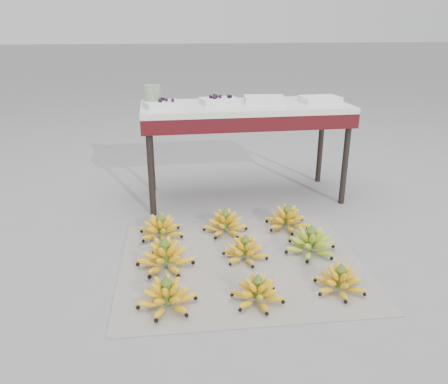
{
  "coord_description": "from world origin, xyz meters",
  "views": [
    {
      "loc": [
        -0.5,
        -1.92,
        1.17
      ],
      "look_at": [
        -0.14,
        0.42,
        0.26
      ],
      "focal_mm": 35.0,
      "sensor_mm": 36.0,
      "label": 1
    }
  ],
  "objects": [
    {
      "name": "tray_right",
      "position": [
        0.24,
        1.02,
        0.69
      ],
      "size": [
        0.29,
        0.23,
        0.04
      ],
      "color": "silver",
      "rests_on": "vendor_table"
    },
    {
      "name": "vendor_table",
      "position": [
        0.1,
        0.99,
        0.59
      ],
      "size": [
        1.4,
        0.56,
        0.67
      ],
      "color": "black",
      "rests_on": "ground"
    },
    {
      "name": "bunch_mid_center",
      "position": [
        -0.08,
        0.08,
        0.06
      ],
      "size": [
        0.31,
        0.31,
        0.15
      ],
      "rotation": [
        0.0,
        0.0,
        -0.42
      ],
      "color": "#FFBF09",
      "rests_on": "newspaper_mat"
    },
    {
      "name": "bunch_front_right",
      "position": [
        0.3,
        -0.28,
        0.06
      ],
      "size": [
        0.3,
        0.3,
        0.15
      ],
      "rotation": [
        0.0,
        0.0,
        0.31
      ],
      "color": "#FFBF09",
      "rests_on": "newspaper_mat"
    },
    {
      "name": "bunch_back_left",
      "position": [
        -0.51,
        0.41,
        0.06
      ],
      "size": [
        0.31,
        0.31,
        0.16
      ],
      "rotation": [
        0.0,
        0.0,
        0.23
      ],
      "color": "#FFBF09",
      "rests_on": "newspaper_mat"
    },
    {
      "name": "ground",
      "position": [
        0.0,
        0.0,
        0.0
      ],
      "size": [
        60.0,
        60.0,
        0.0
      ],
      "primitive_type": "plane",
      "color": "gray",
      "rests_on": "ground"
    },
    {
      "name": "newspaper_mat",
      "position": [
        -0.11,
        0.04,
        0.0
      ],
      "size": [
        1.29,
        1.1,
        0.01
      ],
      "primitive_type": "cube",
      "rotation": [
        0.0,
        0.0,
        -0.04
      ],
      "color": "silver",
      "rests_on": "ground"
    },
    {
      "name": "bunch_front_center",
      "position": [
        -0.1,
        -0.31,
        0.06
      ],
      "size": [
        0.29,
        0.29,
        0.14
      ],
      "rotation": [
        0.0,
        0.0,
        0.25
      ],
      "color": "#FFBF09",
      "rests_on": "newspaper_mat"
    },
    {
      "name": "bunch_mid_right",
      "position": [
        0.29,
        0.09,
        0.06
      ],
      "size": [
        0.31,
        0.31,
        0.17
      ],
      "rotation": [
        0.0,
        0.0,
        -0.11
      ],
      "color": "olive",
      "rests_on": "newspaper_mat"
    },
    {
      "name": "bunch_back_center",
      "position": [
        -0.13,
        0.41,
        0.06
      ],
      "size": [
        0.3,
        0.3,
        0.16
      ],
      "rotation": [
        0.0,
        0.0,
        -0.2
      ],
      "color": "#FFBF09",
      "rests_on": "newspaper_mat"
    },
    {
      "name": "bunch_front_left",
      "position": [
        -0.5,
        -0.28,
        0.06
      ],
      "size": [
        0.28,
        0.28,
        0.16
      ],
      "rotation": [
        0.0,
        0.0,
        -0.08
      ],
      "color": "#FFBF09",
      "rests_on": "newspaper_mat"
    },
    {
      "name": "tray_far_right",
      "position": [
        0.62,
        0.97,
        0.69
      ],
      "size": [
        0.27,
        0.2,
        0.04
      ],
      "color": "silver",
      "rests_on": "vendor_table"
    },
    {
      "name": "tray_left",
      "position": [
        -0.07,
        1.01,
        0.69
      ],
      "size": [
        0.27,
        0.21,
        0.06
      ],
      "color": "silver",
      "rests_on": "vendor_table"
    },
    {
      "name": "bunch_mid_left",
      "position": [
        -0.5,
        0.06,
        0.07
      ],
      "size": [
        0.36,
        0.36,
        0.18
      ],
      "rotation": [
        0.0,
        0.0,
        -0.3
      ],
      "color": "#FFBF09",
      "rests_on": "newspaper_mat"
    },
    {
      "name": "bunch_back_right",
      "position": [
        0.25,
        0.41,
        0.06
      ],
      "size": [
        0.31,
        0.31,
        0.16
      ],
      "rotation": [
        0.0,
        0.0,
        0.22
      ],
      "color": "#FFBF09",
      "rests_on": "newspaper_mat"
    },
    {
      "name": "tray_far_left",
      "position": [
        -0.45,
        0.95,
        0.69
      ],
      "size": [
        0.26,
        0.22,
        0.06
      ],
      "color": "silver",
      "rests_on": "vendor_table"
    },
    {
      "name": "glass_jar",
      "position": [
        -0.52,
        1.0,
        0.74
      ],
      "size": [
        0.12,
        0.12,
        0.14
      ],
      "primitive_type": "cylinder",
      "rotation": [
        0.0,
        0.0,
        -0.07
      ],
      "color": "beige",
      "rests_on": "vendor_table"
    }
  ]
}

